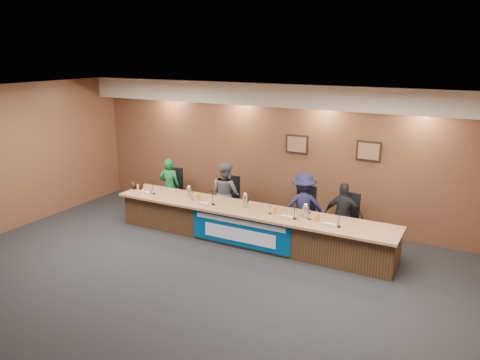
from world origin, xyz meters
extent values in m
plane|color=black|center=(0.00, 0.00, 0.00)|extent=(10.00, 10.00, 0.00)
cube|color=silver|center=(0.00, 0.00, 3.20)|extent=(10.00, 8.00, 0.04)
cube|color=brown|center=(0.00, 4.00, 1.60)|extent=(10.00, 0.04, 3.20)
cube|color=beige|center=(0.00, 3.75, 2.95)|extent=(10.00, 0.50, 0.50)
cube|color=#422917|center=(0.00, 2.40, 0.35)|extent=(6.00, 0.80, 0.70)
cube|color=#9D6D48|center=(0.00, 2.35, 0.72)|extent=(6.10, 0.95, 0.05)
cube|color=navy|center=(0.00, 1.99, 0.38)|extent=(2.20, 0.02, 0.65)
cube|color=silver|center=(0.00, 1.97, 0.58)|extent=(2.00, 0.01, 0.10)
cube|color=silver|center=(0.00, 1.97, 0.30)|extent=(1.60, 0.01, 0.28)
cube|color=black|center=(0.40, 3.97, 1.85)|extent=(0.52, 0.04, 0.42)
cube|color=black|center=(2.00, 3.97, 1.85)|extent=(0.52, 0.04, 0.42)
imported|color=#0F5A29|center=(-2.54, 3.10, 0.69)|extent=(0.58, 0.47, 1.37)
imported|color=#525358|center=(-0.96, 3.10, 0.73)|extent=(0.86, 0.77, 1.46)
imported|color=#161839|center=(0.92, 3.10, 0.72)|extent=(1.07, 0.86, 1.44)
imported|color=black|center=(1.78, 3.10, 0.67)|extent=(0.82, 0.42, 1.34)
cube|color=black|center=(-2.54, 3.20, 0.48)|extent=(0.59, 0.59, 0.08)
cube|color=black|center=(-0.96, 3.20, 0.48)|extent=(0.54, 0.54, 0.08)
cube|color=black|center=(0.92, 3.20, 0.48)|extent=(0.57, 0.57, 0.08)
cube|color=black|center=(1.78, 3.20, 0.48)|extent=(0.56, 0.56, 0.08)
cube|color=white|center=(-2.55, 2.13, 0.80)|extent=(0.24, 0.08, 0.10)
cylinder|color=black|center=(-2.33, 2.25, 0.76)|extent=(0.07, 0.07, 0.02)
cylinder|color=orange|center=(-2.83, 2.28, 0.82)|extent=(0.06, 0.06, 0.15)
cylinder|color=silver|center=(-2.98, 2.29, 0.84)|extent=(0.08, 0.08, 0.18)
cube|color=white|center=(-0.96, 2.07, 0.80)|extent=(0.24, 0.08, 0.10)
cylinder|color=black|center=(-0.75, 2.23, 0.76)|extent=(0.07, 0.07, 0.02)
cylinder|color=orange|center=(-1.18, 2.31, 0.82)|extent=(0.06, 0.06, 0.15)
cylinder|color=silver|center=(-1.33, 2.28, 0.84)|extent=(0.08, 0.08, 0.18)
cube|color=white|center=(0.92, 2.13, 0.80)|extent=(0.24, 0.08, 0.10)
cylinder|color=black|center=(1.08, 2.22, 0.76)|extent=(0.07, 0.07, 0.02)
cylinder|color=orange|center=(0.63, 2.32, 0.82)|extent=(0.06, 0.06, 0.15)
cylinder|color=silver|center=(0.53, 2.28, 0.84)|extent=(0.08, 0.08, 0.18)
cube|color=white|center=(1.77, 2.12, 0.80)|extent=(0.24, 0.08, 0.10)
cylinder|color=black|center=(1.95, 2.21, 0.76)|extent=(0.07, 0.07, 0.02)
cylinder|color=orange|center=(1.51, 2.31, 0.82)|extent=(0.06, 0.06, 0.15)
cylinder|color=silver|center=(1.34, 2.32, 0.84)|extent=(0.08, 0.08, 0.18)
cylinder|color=silver|center=(-1.49, 2.41, 0.86)|extent=(0.11, 0.11, 0.22)
cylinder|color=silver|center=(-0.09, 2.40, 0.88)|extent=(0.11, 0.11, 0.26)
cylinder|color=silver|center=(1.24, 2.37, 0.87)|extent=(0.13, 0.13, 0.24)
cylinder|color=black|center=(-2.93, 2.43, 0.78)|extent=(0.32, 0.32, 0.05)
camera|label=1|loc=(4.15, -5.73, 3.88)|focal=35.00mm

